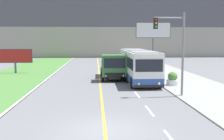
% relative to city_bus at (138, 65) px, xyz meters
% --- Properties ---
extents(ground_plane, '(300.00, 300.00, 0.00)m').
position_rel_city_bus_xyz_m(ground_plane, '(-3.96, -14.95, -1.59)').
color(ground_plane, slate).
extents(lane_marking_centre, '(2.88, 140.00, 0.01)m').
position_rel_city_bus_xyz_m(lane_marking_centre, '(-3.61, -13.07, -1.59)').
color(lane_marking_centre, gold).
rests_on(lane_marking_centre, ground_plane).
extents(apartment_block_background, '(80.00, 8.04, 20.89)m').
position_rel_city_bus_xyz_m(apartment_block_background, '(-3.96, 40.32, 8.85)').
color(apartment_block_background, gray).
rests_on(apartment_block_background, ground_plane).
extents(city_bus, '(2.73, 11.47, 3.13)m').
position_rel_city_bus_xyz_m(city_bus, '(0.00, 0.00, 0.00)').
color(city_bus, white).
rests_on(city_bus, ground_plane).
extents(dump_truck, '(2.55, 6.90, 2.68)m').
position_rel_city_bus_xyz_m(dump_truck, '(-2.53, 0.59, -0.27)').
color(dump_truck, black).
rests_on(dump_truck, ground_plane).
extents(traffic_light_mast, '(2.28, 0.32, 6.14)m').
position_rel_city_bus_xyz_m(traffic_light_mast, '(1.36, -7.99, 2.31)').
color(traffic_light_mast, slate).
rests_on(traffic_light_mast, ground_plane).
extents(billboard_large, '(5.82, 0.24, 7.12)m').
position_rel_city_bus_xyz_m(billboard_large, '(5.25, 16.92, 3.97)').
color(billboard_large, '#59595B').
rests_on(billboard_large, ground_plane).
extents(billboard_small, '(4.30, 0.24, 3.05)m').
position_rel_city_bus_xyz_m(billboard_small, '(-14.51, 6.88, 0.52)').
color(billboard_small, '#59595B').
rests_on(billboard_small, ground_plane).
extents(planter_round_near, '(1.09, 1.09, 1.23)m').
position_rel_city_bus_xyz_m(planter_round_near, '(2.59, -3.60, -0.98)').
color(planter_round_near, silver).
rests_on(planter_round_near, sidewalk_right).
extents(planter_round_second, '(1.11, 1.11, 1.22)m').
position_rel_city_bus_xyz_m(planter_round_second, '(2.76, 1.47, -0.98)').
color(planter_round_second, silver).
rests_on(planter_round_second, sidewalk_right).
extents(planter_round_third, '(1.25, 1.25, 1.32)m').
position_rel_city_bus_xyz_m(planter_round_third, '(2.51, 6.55, -0.94)').
color(planter_round_third, silver).
rests_on(planter_round_third, sidewalk_right).
extents(planter_round_far, '(1.12, 1.12, 1.22)m').
position_rel_city_bus_xyz_m(planter_round_far, '(2.74, 11.62, -0.98)').
color(planter_round_far, silver).
rests_on(planter_round_far, sidewalk_right).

